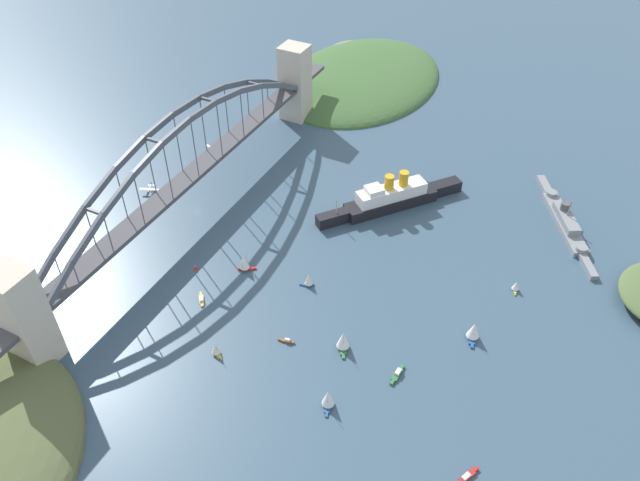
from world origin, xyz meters
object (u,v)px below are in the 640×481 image
(ocean_liner, at_px, (392,198))
(small_boat_3, at_px, (467,477))
(seaplane_second_in_formation, at_px, (212,149))
(small_boat_5, at_px, (216,349))
(seaplane_taxiing_near_bridge, at_px, (150,190))
(small_boat_9, at_px, (397,374))
(small_boat_2, at_px, (244,262))
(naval_cruiser, at_px, (565,220))
(channel_marker_buoy, at_px, (195,268))
(small_boat_7, at_px, (516,286))
(small_boat_10, at_px, (343,340))
(small_boat_4, at_px, (328,398))
(small_boat_8, at_px, (287,341))
(small_boat_1, at_px, (201,299))
(harbor_arch_bridge, at_px, (190,171))
(small_boat_0, at_px, (474,331))
(small_boat_6, at_px, (308,280))

(ocean_liner, bearing_deg, small_boat_3, 31.93)
(seaplane_second_in_formation, xyz_separation_m, small_boat_5, (135.96, 94.89, 1.72))
(seaplane_taxiing_near_bridge, xyz_separation_m, small_boat_9, (56.85, 178.76, -1.35))
(small_boat_2, distance_m, small_boat_9, 97.78)
(naval_cruiser, distance_m, channel_marker_buoy, 202.42)
(small_boat_7, distance_m, channel_marker_buoy, 160.59)
(small_boat_3, bearing_deg, small_boat_5, -93.19)
(seaplane_second_in_formation, xyz_separation_m, small_boat_2, (83.69, 77.03, 3.27))
(small_boat_2, distance_m, small_boat_10, 70.59)
(small_boat_4, distance_m, small_boat_8, 38.56)
(channel_marker_buoy, bearing_deg, small_boat_1, 42.77)
(small_boat_9, bearing_deg, seaplane_taxiing_near_bridge, -107.64)
(small_boat_2, distance_m, small_boat_8, 53.32)
(small_boat_3, relative_size, small_boat_9, 0.94)
(harbor_arch_bridge, relative_size, naval_cruiser, 3.83)
(seaplane_second_in_formation, bearing_deg, seaplane_taxiing_near_bridge, -8.24)
(small_boat_2, height_order, small_boat_4, small_boat_2)
(harbor_arch_bridge, bearing_deg, small_boat_0, 82.90)
(small_boat_0, relative_size, small_boat_6, 1.31)
(seaplane_second_in_formation, distance_m, small_boat_7, 206.91)
(ocean_liner, distance_m, channel_marker_buoy, 116.79)
(naval_cruiser, bearing_deg, small_boat_8, -33.86)
(seaplane_taxiing_near_bridge, height_order, small_boat_4, small_boat_4)
(small_boat_4, xyz_separation_m, small_boat_9, (-27.09, 19.96, -4.15))
(small_boat_3, relative_size, small_boat_5, 1.43)
(harbor_arch_bridge, distance_m, small_boat_4, 151.54)
(small_boat_7, bearing_deg, small_boat_2, -69.33)
(small_boat_4, xyz_separation_m, small_boat_5, (-1.39, -56.18, -1.34))
(small_boat_9, distance_m, channel_marker_buoy, 117.37)
(small_boat_1, relative_size, small_boat_4, 0.78)
(small_boat_5, xyz_separation_m, channel_marker_buoy, (-40.60, -40.28, -2.57))
(small_boat_0, bearing_deg, small_boat_8, -61.41)
(small_boat_0, height_order, small_boat_10, small_boat_10)
(harbor_arch_bridge, bearing_deg, small_boat_7, 95.94)
(seaplane_taxiing_near_bridge, distance_m, small_boat_3, 236.85)
(channel_marker_buoy, bearing_deg, seaplane_second_in_formation, -150.20)
(ocean_liner, bearing_deg, small_boat_5, -12.16)
(seaplane_taxiing_near_bridge, bearing_deg, seaplane_second_in_formation, 171.76)
(seaplane_second_in_formation, bearing_deg, small_boat_0, 68.78)
(small_boat_4, relative_size, small_boat_8, 1.37)
(small_boat_0, relative_size, small_boat_3, 0.98)
(ocean_liner, height_order, seaplane_taxiing_near_bridge, ocean_liner)
(seaplane_second_in_formation, relative_size, channel_marker_buoy, 3.77)
(naval_cruiser, bearing_deg, harbor_arch_bridge, -66.63)
(small_boat_6, bearing_deg, small_boat_1, -51.71)
(harbor_arch_bridge, height_order, small_boat_10, harbor_arch_bridge)
(ocean_liner, bearing_deg, small_boat_1, -26.14)
(seaplane_second_in_formation, relative_size, small_boat_3, 0.93)
(small_boat_3, relative_size, small_boat_8, 1.42)
(ocean_liner, bearing_deg, seaplane_taxiing_near_bridge, -68.47)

